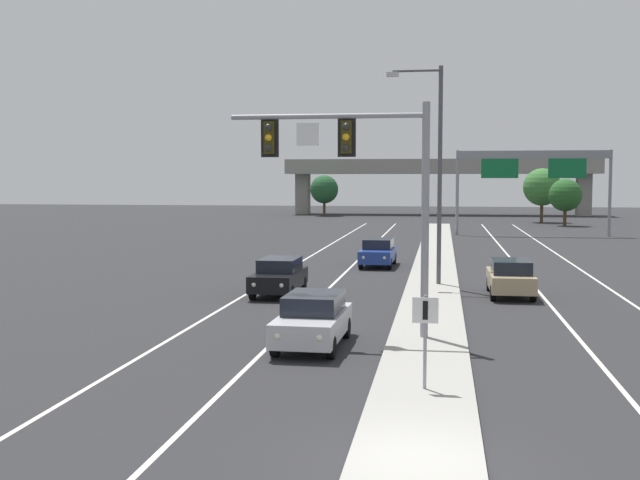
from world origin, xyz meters
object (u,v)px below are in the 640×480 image
at_px(street_lamp_median, 435,162).
at_px(car_oncoming_black, 279,276).
at_px(car_oncoming_silver, 313,319).
at_px(car_receding_tan, 510,277).
at_px(tree_far_right_c, 542,187).
at_px(car_oncoming_blue, 378,252).
at_px(tree_far_right_a, 565,195).
at_px(highway_sign_gantry, 533,165).
at_px(overhead_signal_mast, 362,170).
at_px(median_sign_post, 425,328).
at_px(tree_far_left_a, 324,189).

height_order(street_lamp_median, car_oncoming_black, street_lamp_median).
relative_size(car_oncoming_silver, car_receding_tan, 1.00).
xyz_separation_m(car_receding_tan, tree_far_right_c, (8.28, 58.66, 3.22)).
distance_m(car_oncoming_silver, car_oncoming_blue, 21.99).
distance_m(tree_far_right_a, tree_far_right_c, 6.59).
bearing_deg(highway_sign_gantry, car_oncoming_silver, -103.49).
relative_size(car_oncoming_black, highway_sign_gantry, 0.34).
bearing_deg(street_lamp_median, car_oncoming_black, -151.86).
relative_size(car_oncoming_silver, car_oncoming_blue, 1.00).
bearing_deg(overhead_signal_mast, tree_far_right_a, 76.25).
relative_size(median_sign_post, street_lamp_median, 0.22).
bearing_deg(car_oncoming_blue, car_receding_tan, -58.47).
bearing_deg(car_oncoming_silver, tree_far_left_a, 98.23).
xyz_separation_m(car_receding_tan, tree_far_right_a, (9.92, 52.32, 2.44)).
bearing_deg(tree_far_right_a, car_receding_tan, -100.73).
distance_m(car_oncoming_silver, tree_far_left_a, 82.61).
height_order(car_oncoming_black, tree_far_right_a, tree_far_right_a).
relative_size(median_sign_post, tree_far_right_a, 0.44).
bearing_deg(car_oncoming_silver, median_sign_post, -55.07).
bearing_deg(highway_sign_gantry, tree_far_right_c, 81.07).
xyz_separation_m(car_oncoming_silver, tree_far_right_a, (16.64, 63.67, 2.44)).
bearing_deg(tree_far_left_a, tree_far_right_a, -32.38).
bearing_deg(street_lamp_median, highway_sign_gantry, 76.73).
bearing_deg(median_sign_post, tree_far_left_a, 99.99).
bearing_deg(highway_sign_gantry, car_receding_tan, -97.51).
distance_m(car_oncoming_silver, tree_far_right_c, 71.67).
height_order(car_oncoming_silver, car_receding_tan, same).
xyz_separation_m(street_lamp_median, car_oncoming_silver, (-3.44, -13.77, -4.97)).
distance_m(street_lamp_median, car_receding_tan, 6.43).
bearing_deg(median_sign_post, tree_far_right_a, 79.11).
xyz_separation_m(car_oncoming_black, tree_far_right_c, (18.16, 59.77, 3.22)).
bearing_deg(median_sign_post, car_oncoming_black, 113.53).
xyz_separation_m(car_oncoming_blue, tree_far_left_a, (-12.01, 59.72, 2.73)).
bearing_deg(tree_far_left_a, car_receding_tan, -75.24).
distance_m(car_receding_tan, tree_far_right_c, 59.33).
xyz_separation_m(car_oncoming_black, car_receding_tan, (9.88, 1.11, 0.00)).
bearing_deg(car_receding_tan, tree_far_right_a, 79.27).
bearing_deg(car_receding_tan, car_oncoming_blue, 121.53).
height_order(median_sign_post, street_lamp_median, street_lamp_median).
distance_m(car_oncoming_black, highway_sign_gantry, 41.19).
relative_size(median_sign_post, car_receding_tan, 0.49).
height_order(median_sign_post, tree_far_right_a, tree_far_right_a).
bearing_deg(car_oncoming_blue, overhead_signal_mast, -86.79).
distance_m(overhead_signal_mast, car_oncoming_black, 11.04).
bearing_deg(tree_far_right_a, car_oncoming_blue, -111.54).
bearing_deg(car_oncoming_blue, car_oncoming_silver, -90.49).
height_order(median_sign_post, car_oncoming_blue, median_sign_post).
xyz_separation_m(car_oncoming_blue, tree_far_right_a, (16.45, 41.68, 2.44)).
relative_size(car_oncoming_silver, tree_far_right_a, 0.90).
bearing_deg(highway_sign_gantry, car_oncoming_blue, -113.42).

